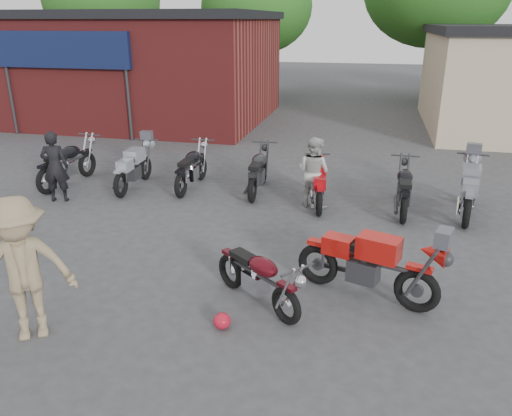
% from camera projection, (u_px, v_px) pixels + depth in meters
% --- Properties ---
extents(ground, '(90.00, 90.00, 0.00)m').
position_uv_depth(ground, '(254.00, 321.00, 6.99)').
color(ground, '#393A3C').
extents(brick_building, '(12.00, 8.00, 4.00)m').
position_uv_depth(brick_building, '(122.00, 69.00, 20.93)').
color(brick_building, maroon).
rests_on(brick_building, ground).
extents(tree_0, '(6.56, 6.56, 8.20)m').
position_uv_depth(tree_0, '(104.00, 17.00, 28.53)').
color(tree_0, '#225917').
rests_on(tree_0, ground).
extents(tree_1, '(5.92, 5.92, 7.40)m').
position_uv_depth(tree_1, '(257.00, 24.00, 26.78)').
color(tree_1, '#225917').
rests_on(tree_1, ground).
extents(tree_2, '(7.04, 7.04, 8.80)m').
position_uv_depth(tree_2, '(434.00, 10.00, 24.64)').
color(tree_2, '#225917').
rests_on(tree_2, ground).
extents(vintage_motorcycle, '(1.76, 1.55, 1.03)m').
position_uv_depth(vintage_motorcycle, '(258.00, 274.00, 7.20)').
color(vintage_motorcycle, '#490910').
rests_on(vintage_motorcycle, ground).
extents(sportbike, '(2.25, 1.36, 1.24)m').
position_uv_depth(sportbike, '(369.00, 261.00, 7.36)').
color(sportbike, red).
rests_on(sportbike, ground).
extents(helmet, '(0.26, 0.26, 0.23)m').
position_uv_depth(helmet, '(222.00, 321.00, 6.79)').
color(helmet, '#B11225').
rests_on(helmet, ground).
extents(person_dark, '(0.68, 0.55, 1.64)m').
position_uv_depth(person_dark, '(55.00, 167.00, 11.34)').
color(person_dark, black).
rests_on(person_dark, ground).
extents(person_light, '(0.96, 0.89, 1.59)m').
position_uv_depth(person_light, '(314.00, 172.00, 11.03)').
color(person_light, '#ADAEA9').
rests_on(person_light, ground).
extents(person_tan, '(1.46, 1.29, 1.96)m').
position_uv_depth(person_tan, '(23.00, 270.00, 6.33)').
color(person_tan, '#8D7757').
rests_on(person_tan, ground).
extents(row_bike_0, '(0.94, 2.18, 1.23)m').
position_uv_depth(row_bike_0, '(68.00, 161.00, 12.57)').
color(row_bike_0, black).
rests_on(row_bike_0, ground).
extents(row_bike_1, '(0.71, 2.00, 1.15)m').
position_uv_depth(row_bike_1, '(134.00, 165.00, 12.33)').
color(row_bike_1, '#999FA7').
rests_on(row_bike_1, ground).
extents(row_bike_2, '(0.67, 1.99, 1.15)m').
position_uv_depth(row_bike_2, '(192.00, 166.00, 12.31)').
color(row_bike_2, black).
rests_on(row_bike_2, ground).
extents(row_bike_3, '(0.75, 2.04, 1.17)m').
position_uv_depth(row_bike_3, '(258.00, 169.00, 12.01)').
color(row_bike_3, black).
rests_on(row_bike_3, ground).
extents(row_bike_4, '(0.90, 1.95, 1.09)m').
position_uv_depth(row_bike_4, '(318.00, 182.00, 11.20)').
color(row_bike_4, '#B60F16').
rests_on(row_bike_4, ground).
extents(row_bike_5, '(0.70, 2.00, 1.15)m').
position_uv_depth(row_bike_5, '(404.00, 186.00, 10.81)').
color(row_bike_5, black).
rests_on(row_bike_5, ground).
extents(row_bike_6, '(1.05, 2.24, 1.25)m').
position_uv_depth(row_bike_6, '(469.00, 187.00, 10.59)').
color(row_bike_6, gray).
rests_on(row_bike_6, ground).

